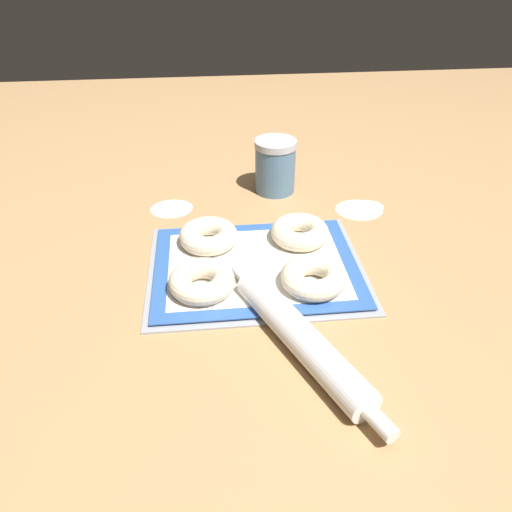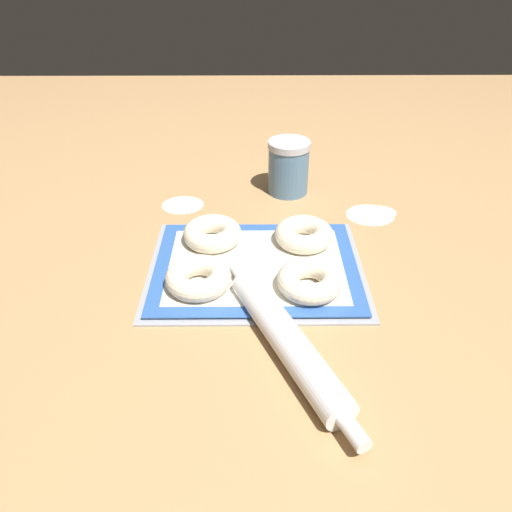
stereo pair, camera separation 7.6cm
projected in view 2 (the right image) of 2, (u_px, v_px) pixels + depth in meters
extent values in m
plane|color=#A87F51|center=(260.00, 265.00, 0.99)|extent=(2.80, 2.80, 0.00)
cube|color=#93969B|center=(256.00, 267.00, 0.98)|extent=(0.42, 0.33, 0.01)
cube|color=#2D569E|center=(256.00, 265.00, 0.97)|extent=(0.39, 0.31, 0.00)
cube|color=silver|center=(256.00, 265.00, 0.97)|extent=(0.34, 0.25, 0.00)
torus|color=beige|center=(198.00, 278.00, 0.90)|extent=(0.12, 0.12, 0.04)
torus|color=beige|center=(310.00, 280.00, 0.90)|extent=(0.12, 0.12, 0.04)
torus|color=beige|center=(212.00, 233.00, 1.03)|extent=(0.12, 0.12, 0.04)
torus|color=beige|center=(304.00, 234.00, 1.03)|extent=(0.12, 0.12, 0.04)
cylinder|color=slate|center=(288.00, 170.00, 1.22)|extent=(0.10, 0.10, 0.12)
cylinder|color=#B2B2B7|center=(289.00, 145.00, 1.18)|extent=(0.10, 0.10, 0.02)
cylinder|color=silver|center=(287.00, 339.00, 0.78)|extent=(0.18, 0.32, 0.05)
cylinder|color=silver|center=(240.00, 275.00, 0.92)|extent=(0.04, 0.06, 0.02)
cylinder|color=silver|center=(354.00, 432.00, 0.64)|extent=(0.04, 0.06, 0.02)
ellipsoid|color=white|center=(183.00, 204.00, 1.19)|extent=(0.10, 0.09, 0.00)
ellipsoid|color=white|center=(370.00, 214.00, 1.15)|extent=(0.11, 0.10, 0.00)
ellipsoid|color=white|center=(380.00, 212.00, 1.16)|extent=(0.08, 0.06, 0.00)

